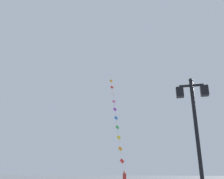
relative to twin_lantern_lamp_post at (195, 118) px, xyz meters
name	(u,v)px	position (x,y,z in m)	size (l,w,h in m)	color
twin_lantern_lamp_post	(195,118)	(0.00, 0.00, 0.00)	(1.21, 0.28, 5.18)	black
kite_train	(116,118)	(-6.49, 16.97, 3.91)	(3.42, 8.16, 13.81)	brown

